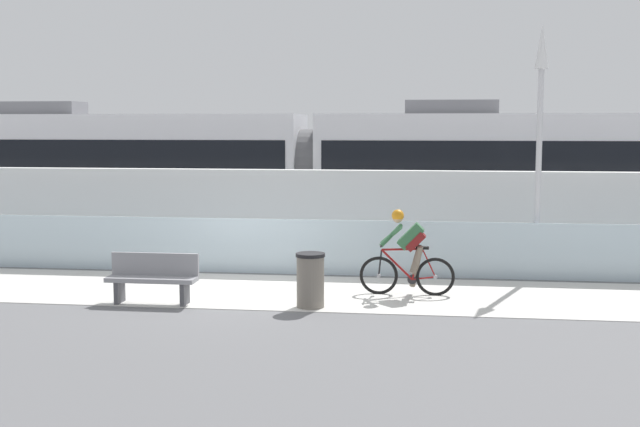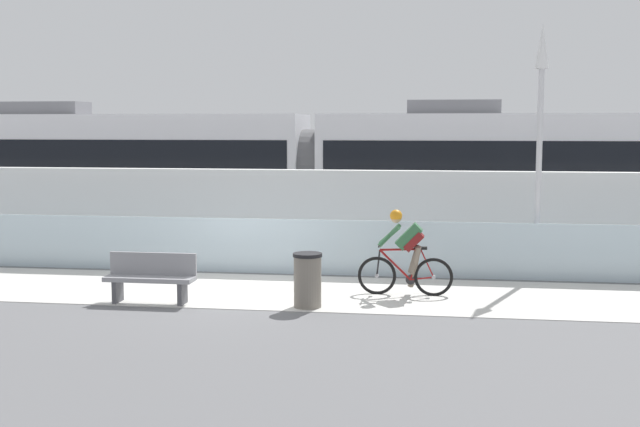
# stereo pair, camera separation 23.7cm
# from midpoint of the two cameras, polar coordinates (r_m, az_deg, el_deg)

# --- Properties ---
(ground_plane) EXTENTS (200.00, 200.00, 0.00)m
(ground_plane) POSITION_cam_midpoint_polar(r_m,az_deg,el_deg) (15.58, -6.20, -5.45)
(ground_plane) COLOR slate
(bike_path_deck) EXTENTS (32.00, 3.20, 0.01)m
(bike_path_deck) POSITION_cam_midpoint_polar(r_m,az_deg,el_deg) (15.58, -6.20, -5.43)
(bike_path_deck) COLOR silver
(bike_path_deck) RESTS_ON ground
(glass_parapet) EXTENTS (32.00, 0.05, 1.17)m
(glass_parapet) POSITION_cam_midpoint_polar(r_m,az_deg,el_deg) (17.25, -4.77, -2.31)
(glass_parapet) COLOR silver
(glass_parapet) RESTS_ON ground
(concrete_barrier_wall) EXTENTS (32.00, 0.36, 2.12)m
(concrete_barrier_wall) POSITION_cam_midpoint_polar(r_m,az_deg,el_deg) (18.94, -3.63, -0.08)
(concrete_barrier_wall) COLOR white
(concrete_barrier_wall) RESTS_ON ground
(tram_rail_near) EXTENTS (32.00, 0.08, 0.01)m
(tram_rail_near) POSITION_cam_midpoint_polar(r_m,az_deg,el_deg) (21.50, -2.34, -2.15)
(tram_rail_near) COLOR #595654
(tram_rail_near) RESTS_ON ground
(tram_rail_far) EXTENTS (32.00, 0.08, 0.01)m
(tram_rail_far) POSITION_cam_midpoint_polar(r_m,az_deg,el_deg) (22.90, -1.73, -1.63)
(tram_rail_far) COLOR #595654
(tram_rail_far) RESTS_ON ground
(tram) EXTENTS (22.56, 2.54, 3.81)m
(tram) POSITION_cam_midpoint_polar(r_m,az_deg,el_deg) (21.95, -1.05, 2.99)
(tram) COLOR silver
(tram) RESTS_ON ground
(cyclist_on_bike) EXTENTS (1.77, 0.58, 1.61)m
(cyclist_on_bike) POSITION_cam_midpoint_polar(r_m,az_deg,el_deg) (15.01, 5.78, -2.86)
(cyclist_on_bike) COLOR black
(cyclist_on_bike) RESTS_ON ground
(lamp_post_antenna) EXTENTS (0.28, 0.28, 5.20)m
(lamp_post_antenna) POSITION_cam_midpoint_polar(r_m,az_deg,el_deg) (17.11, 14.95, 6.52)
(lamp_post_antenna) COLOR gray
(lamp_post_antenna) RESTS_ON ground
(trash_bin) EXTENTS (0.51, 0.51, 0.96)m
(trash_bin) POSITION_cam_midpoint_polar(r_m,az_deg,el_deg) (13.98, -1.17, -4.76)
(trash_bin) COLOR slate
(trash_bin) RESTS_ON ground
(bench) EXTENTS (1.60, 0.45, 0.89)m
(bench) POSITION_cam_midpoint_polar(r_m,az_deg,el_deg) (14.64, -12.22, -4.42)
(bench) COLOR gray
(bench) RESTS_ON ground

